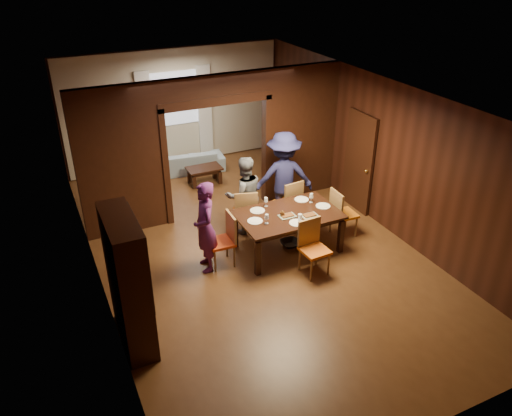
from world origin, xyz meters
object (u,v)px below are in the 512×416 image
chair_right (344,213)px  chair_far_l (245,211)px  chair_left (221,241)px  chair_near (315,249)px  hutch (128,282)px  chair_far_r (288,201)px  sofa (188,161)px  dining_table (288,231)px  person_grey (244,195)px  coffee_table (205,175)px  person_purple (205,227)px  person_navy (283,177)px

chair_right → chair_far_l: size_ratio=1.00×
chair_left → chair_near: 1.64m
chair_near → hutch: bearing=-178.1°
chair_far_l → chair_near: (0.53, -1.73, 0.00)m
chair_far_r → hutch: hutch is taller
sofa → chair_far_r: (1.02, -3.32, 0.22)m
dining_table → chair_far_l: chair_far_l is taller
person_grey → chair_near: size_ratio=1.61×
sofa → chair_far_r: bearing=113.9°
coffee_table → hutch: (-2.71, -4.51, 0.80)m
chair_left → person_grey: bearing=137.8°
chair_left → chair_far_r: size_ratio=1.00×
person_purple → chair_right: size_ratio=1.69×
sofa → dining_table: (0.54, -4.20, 0.12)m
chair_near → chair_left: bearing=142.2°
dining_table → chair_near: 0.87m
chair_left → chair_far_l: 1.15m
coffee_table → chair_far_r: (0.89, -2.48, 0.28)m
person_grey → chair_far_l: person_grey is taller
coffee_table → chair_right: size_ratio=0.82×
person_purple → sofa: person_purple is taller
chair_left → chair_right: (2.53, -0.07, 0.00)m
person_purple → person_navy: 2.27m
person_purple → person_grey: size_ratio=1.05×
chair_far_l → chair_far_r: same height
chair_right → chair_near: size_ratio=1.00×
dining_table → person_navy: bearing=66.4°
chair_left → chair_near: (1.35, -0.93, 0.00)m
person_navy → dining_table: person_navy is taller
sofa → hutch: bearing=71.1°
person_grey → dining_table: 1.13m
person_navy → chair_left: 2.08m
chair_left → hutch: 2.26m
person_grey → person_navy: person_navy is taller
chair_far_l → chair_left: bearing=61.4°
chair_far_r → person_grey: bearing=-11.7°
person_navy → person_grey: bearing=23.9°
person_purple → person_navy: size_ratio=0.87×
sofa → person_grey: bearing=98.6°
person_navy → person_purple: bearing=42.9°
chair_right → chair_far_l: same height
person_navy → coffee_table: bearing=-52.3°
dining_table → chair_near: chair_near is taller
chair_far_r → chair_near: 1.79m
person_navy → hutch: (-3.59, -2.23, 0.06)m
sofa → dining_table: 4.23m
person_grey → chair_near: (0.50, -1.82, -0.30)m
person_grey → person_navy: size_ratio=0.84×
coffee_table → dining_table: bearing=-83.1°
sofa → chair_far_r: size_ratio=1.84×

